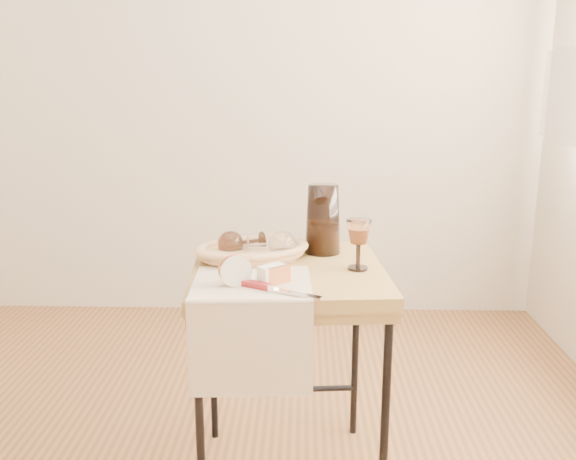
# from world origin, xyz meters

# --- Properties ---
(wall_back) EXTENTS (3.60, 0.00, 2.70)m
(wall_back) POSITION_xyz_m (0.00, 1.80, 1.35)
(wall_back) COLOR beige
(wall_back) RESTS_ON ground
(side_table) EXTENTS (0.61, 0.61, 0.72)m
(side_table) POSITION_xyz_m (0.50, 0.29, 0.36)
(side_table) COLOR brown
(side_table) RESTS_ON floor
(tea_towel) EXTENTS (0.33, 0.30, 0.01)m
(tea_towel) POSITION_xyz_m (0.41, 0.14, 0.72)
(tea_towel) COLOR beige
(tea_towel) RESTS_ON side_table
(bread_basket) EXTENTS (0.37, 0.31, 0.04)m
(bread_basket) POSITION_xyz_m (0.39, 0.37, 0.74)
(bread_basket) COLOR #BB834B
(bread_basket) RESTS_ON side_table
(goblet_lying_a) EXTENTS (0.15, 0.13, 0.08)m
(goblet_lying_a) POSITION_xyz_m (0.37, 0.38, 0.77)
(goblet_lying_a) COLOR #493023
(goblet_lying_a) RESTS_ON bread_basket
(goblet_lying_b) EXTENTS (0.15, 0.10, 0.08)m
(goblet_lying_b) POSITION_xyz_m (0.44, 0.35, 0.77)
(goblet_lying_b) COLOR white
(goblet_lying_b) RESTS_ON bread_basket
(pitcher) EXTENTS (0.22, 0.27, 0.26)m
(pitcher) POSITION_xyz_m (0.61, 0.46, 0.83)
(pitcher) COLOR black
(pitcher) RESTS_ON side_table
(wine_goblet) EXTENTS (0.08, 0.08, 0.15)m
(wine_goblet) POSITION_xyz_m (0.71, 0.28, 0.80)
(wine_goblet) COLOR white
(wine_goblet) RESTS_ON side_table
(apple_half) EXTENTS (0.10, 0.07, 0.08)m
(apple_half) POSITION_xyz_m (0.36, 0.12, 0.77)
(apple_half) COLOR red
(apple_half) RESTS_ON tea_towel
(apple_wedge) EXTENTS (0.08, 0.08, 0.05)m
(apple_wedge) POSITION_xyz_m (0.47, 0.13, 0.75)
(apple_wedge) COLOR white
(apple_wedge) RESTS_ON tea_towel
(table_knife) EXTENTS (0.22, 0.13, 0.02)m
(table_knife) POSITION_xyz_m (0.48, 0.06, 0.74)
(table_knife) COLOR silver
(table_knife) RESTS_ON tea_towel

